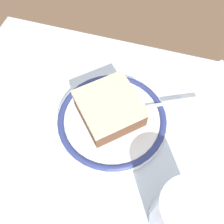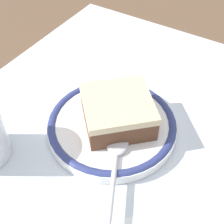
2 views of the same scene
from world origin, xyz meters
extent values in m
plane|color=brown|center=(0.00, 0.00, 0.00)|extent=(2.40, 2.40, 0.00)
cube|color=silver|center=(0.00, 0.00, 0.00)|extent=(0.55, 0.41, 0.00)
cylinder|color=white|center=(0.01, 0.02, 0.01)|extent=(0.17, 0.17, 0.01)
torus|color=navy|center=(0.01, 0.02, 0.01)|extent=(0.17, 0.17, 0.01)
cube|color=brown|center=(0.00, 0.03, 0.03)|extent=(0.12, 0.12, 0.03)
cube|color=beige|center=(0.00, 0.03, 0.05)|extent=(0.12, 0.12, 0.01)
ellipsoid|color=silver|center=(0.03, 0.05, 0.02)|extent=(0.05, 0.04, 0.01)
cylinder|color=silver|center=(0.10, 0.08, 0.02)|extent=(0.09, 0.05, 0.01)
cylinder|color=silver|center=(0.12, -0.09, 0.05)|extent=(0.07, 0.07, 0.09)
cylinder|color=silver|center=(0.12, -0.09, 0.03)|extent=(0.06, 0.06, 0.05)
cube|color=white|center=(0.16, 0.13, 0.00)|extent=(0.16, 0.16, 0.00)
cube|color=white|center=(-0.13, 0.14, 0.00)|extent=(0.06, 0.05, 0.01)
camera|label=1|loc=(0.06, -0.16, 0.37)|focal=41.59mm
camera|label=2|loc=(0.25, 0.17, 0.33)|focal=51.59mm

